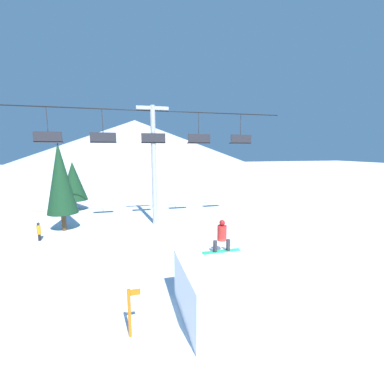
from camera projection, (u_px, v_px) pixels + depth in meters
ground_plane at (247, 311)px, 9.42m from camera, size 220.00×220.00×0.00m
mountain_ridge at (135, 143)px, 94.13m from camera, size 88.80×88.80×16.45m
snow_ramp at (225, 290)px, 9.07m from camera, size 3.03×3.30×1.93m
snowboarder at (222, 236)px, 9.88m from camera, size 1.54×0.35×1.28m
chairlift at (154, 150)px, 19.57m from camera, size 21.13×0.44×9.13m
pine_tree_near at (60, 179)px, 18.24m from camera, size 2.10×2.10×6.40m
pine_tree_far at (73, 181)px, 24.58m from camera, size 2.44×2.44×4.76m
trail_marker at (130, 312)px, 8.00m from camera, size 0.41×0.10×1.61m
distant_skier at (39, 231)px, 16.60m from camera, size 0.24×0.24×1.23m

